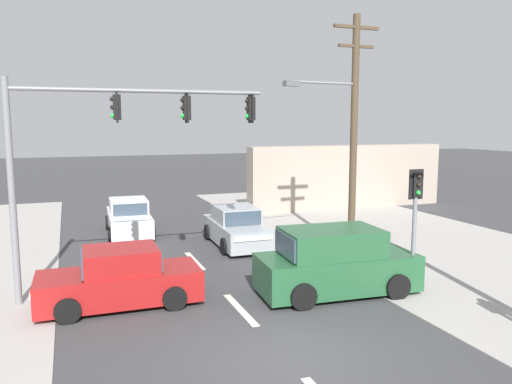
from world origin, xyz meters
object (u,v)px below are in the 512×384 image
at_px(pedestal_signal_right_kerb, 415,210).
at_px(suv_crossing_left, 335,263).
at_px(traffic_signal_mast, 105,141).
at_px(sedan_receding_far, 129,218).
at_px(utility_pole_midground_right, 351,128).
at_px(sedan_kerbside_parked, 236,228).
at_px(sedan_oncoming_mid, 120,280).

relative_size(pedestal_signal_right_kerb, suv_crossing_left, 0.77).
bearing_deg(suv_crossing_left, pedestal_signal_right_kerb, -19.85).
distance_m(traffic_signal_mast, sedan_receding_far, 8.89).
xyz_separation_m(utility_pole_midground_right, pedestal_signal_right_kerb, (-0.56, -4.44, -2.25)).
distance_m(traffic_signal_mast, sedan_kerbside_parked, 7.69).
bearing_deg(sedan_receding_far, pedestal_signal_right_kerb, -58.51).
xyz_separation_m(traffic_signal_mast, pedestal_signal_right_kerb, (8.05, -2.86, -1.94)).
height_order(suv_crossing_left, sedan_kerbside_parked, suv_crossing_left).
relative_size(utility_pole_midground_right, sedan_receding_far, 2.01).
distance_m(sedan_oncoming_mid, suv_crossing_left, 5.94).
relative_size(suv_crossing_left, sedan_kerbside_parked, 1.09).
bearing_deg(suv_crossing_left, sedan_receding_far, 114.35).
bearing_deg(sedan_kerbside_parked, pedestal_signal_right_kerb, -68.24).
height_order(sedan_oncoming_mid, suv_crossing_left, suv_crossing_left).
bearing_deg(utility_pole_midground_right, traffic_signal_mast, -169.57).
relative_size(traffic_signal_mast, pedestal_signal_right_kerb, 1.93).
bearing_deg(traffic_signal_mast, sedan_receding_far, 79.98).
bearing_deg(traffic_signal_mast, suv_crossing_left, -19.42).
xyz_separation_m(suv_crossing_left, sedan_receding_far, (-4.57, 10.09, -0.18)).
xyz_separation_m(utility_pole_midground_right, sedan_receding_far, (-7.20, 6.40, -3.97)).
bearing_deg(sedan_kerbside_parked, traffic_signal_mast, -139.85).
distance_m(sedan_oncoming_mid, sedan_kerbside_parked, 7.26).
xyz_separation_m(pedestal_signal_right_kerb, suv_crossing_left, (-2.08, 0.75, -1.53)).
bearing_deg(utility_pole_midground_right, pedestal_signal_right_kerb, -97.20).
xyz_separation_m(traffic_signal_mast, sedan_oncoming_mid, (0.17, -0.90, -3.65)).
bearing_deg(traffic_signal_mast, sedan_kerbside_parked, 40.15).
distance_m(utility_pole_midground_right, sedan_kerbside_parked, 5.94).
bearing_deg(utility_pole_midground_right, suv_crossing_left, -125.53).
xyz_separation_m(utility_pole_midground_right, sedan_oncoming_mid, (-8.45, -2.48, -3.97)).
xyz_separation_m(sedan_receding_far, sedan_kerbside_parked, (3.76, -3.62, 0.00)).
relative_size(pedestal_signal_right_kerb, sedan_receding_far, 0.83).
xyz_separation_m(utility_pole_midground_right, traffic_signal_mast, (-8.62, -1.59, -0.32)).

